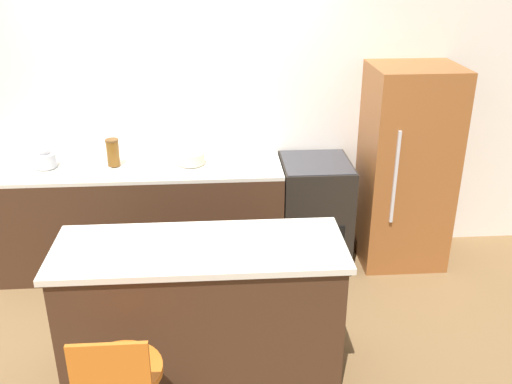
% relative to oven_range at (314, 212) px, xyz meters
% --- Properties ---
extents(ground_plane, '(14.00, 14.00, 0.00)m').
position_rel_oven_range_xyz_m(ground_plane, '(-1.13, -0.33, -0.47)').
color(ground_plane, brown).
extents(wall_back, '(8.00, 0.06, 2.60)m').
position_rel_oven_range_xyz_m(wall_back, '(-1.13, 0.34, 0.83)').
color(wall_back, white).
rests_on(wall_back, ground_plane).
extents(back_counter, '(2.38, 0.63, 0.94)m').
position_rel_oven_range_xyz_m(back_counter, '(-1.49, 0.00, -0.00)').
color(back_counter, '#422819').
rests_on(back_counter, ground_plane).
extents(kitchen_island, '(1.79, 0.67, 0.93)m').
position_rel_oven_range_xyz_m(kitchen_island, '(-0.95, -1.37, -0.00)').
color(kitchen_island, '#422819').
rests_on(kitchen_island, ground_plane).
extents(oven_range, '(0.58, 0.64, 0.94)m').
position_rel_oven_range_xyz_m(oven_range, '(0.00, 0.00, 0.00)').
color(oven_range, black).
rests_on(oven_range, ground_plane).
extents(refrigerator, '(0.71, 0.65, 1.73)m').
position_rel_oven_range_xyz_m(refrigerator, '(0.77, 0.00, 0.40)').
color(refrigerator, '#995628').
rests_on(refrigerator, ground_plane).
extents(kettle, '(0.17, 0.17, 0.19)m').
position_rel_oven_range_xyz_m(kettle, '(-2.22, 0.03, 0.55)').
color(kettle, silver).
rests_on(kettle, back_counter).
extents(mixing_bowl, '(0.22, 0.22, 0.09)m').
position_rel_oven_range_xyz_m(mixing_bowl, '(-1.04, 0.03, 0.52)').
color(mixing_bowl, beige).
rests_on(mixing_bowl, back_counter).
extents(canister_jar, '(0.11, 0.11, 0.22)m').
position_rel_oven_range_xyz_m(canister_jar, '(-1.68, 0.03, 0.58)').
color(canister_jar, brown).
rests_on(canister_jar, back_counter).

